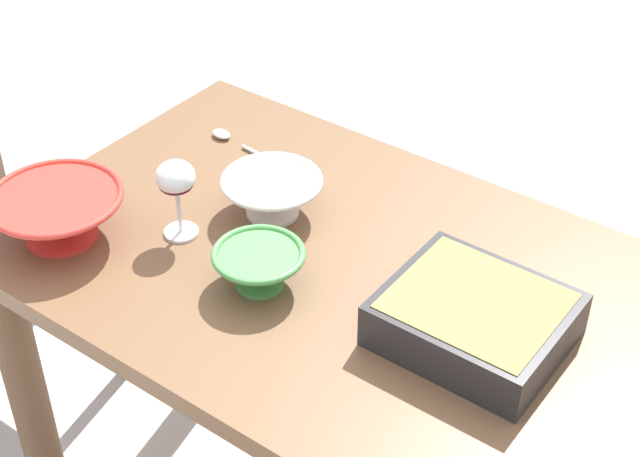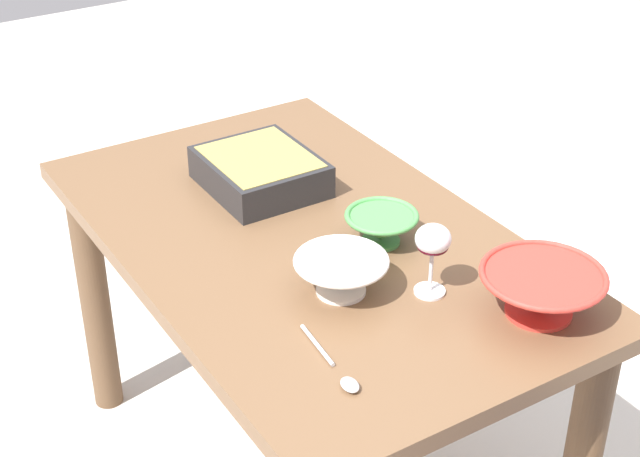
% 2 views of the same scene
% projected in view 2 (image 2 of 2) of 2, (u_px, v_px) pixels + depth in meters
% --- Properties ---
extents(dining_table, '(1.29, 0.78, 0.75)m').
position_uv_depth(dining_table, '(308.00, 286.00, 2.20)').
color(dining_table, brown).
rests_on(dining_table, ground_plane).
extents(wine_glass, '(0.07, 0.07, 0.16)m').
position_uv_depth(wine_glass, '(433.00, 244.00, 1.88)').
color(wine_glass, white).
rests_on(wine_glass, dining_table).
extents(casserole_dish, '(0.28, 0.24, 0.08)m').
position_uv_depth(casserole_dish, '(260.00, 170.00, 2.29)').
color(casserole_dish, '#262628').
rests_on(casserole_dish, dining_table).
extents(mixing_bowl, '(0.19, 0.19, 0.08)m').
position_uv_depth(mixing_bowl, '(341.00, 273.00, 1.91)').
color(mixing_bowl, white).
rests_on(mixing_bowl, dining_table).
extents(small_bowl, '(0.16, 0.16, 0.07)m').
position_uv_depth(small_bowl, '(381.00, 226.00, 2.08)').
color(small_bowl, '#4C994C').
rests_on(small_bowl, dining_table).
extents(serving_bowl, '(0.24, 0.24, 0.09)m').
position_uv_depth(serving_bowl, '(541.00, 291.00, 1.85)').
color(serving_bowl, red).
rests_on(serving_bowl, dining_table).
extents(serving_spoon, '(0.22, 0.04, 0.01)m').
position_uv_depth(serving_spoon, '(339.00, 372.00, 1.71)').
color(serving_spoon, silver).
rests_on(serving_spoon, dining_table).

